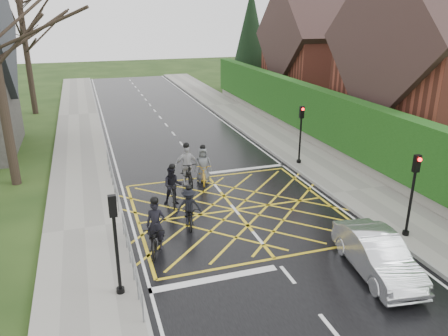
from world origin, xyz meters
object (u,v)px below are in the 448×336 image
cyclist_rear (157,233)px  cyclist_lead (203,169)px  cyclist_mid (189,211)px  car (377,254)px  cyclist_back (173,189)px  cyclist_front (187,169)px

cyclist_rear → cyclist_lead: 6.49m
cyclist_mid → car: (4.81, -5.02, 0.05)m
cyclist_back → car: size_ratio=0.48×
car → cyclist_rear: bearing=158.6°
car → cyclist_front: bearing=121.3°
cyclist_back → cyclist_rear: bearing=-99.8°
cyclist_back → cyclist_front: cyclist_front is taller
cyclist_back → cyclist_lead: (1.91, 2.11, -0.04)m
cyclist_mid → cyclist_front: (0.88, 4.06, 0.17)m
cyclist_front → cyclist_lead: 0.84m
cyclist_front → car: bearing=-66.5°
cyclist_front → cyclist_mid: bearing=-102.2°
cyclist_front → car: (3.93, -9.08, -0.12)m
cyclist_front → cyclist_lead: bearing=7.8°
cyclist_rear → cyclist_mid: bearing=60.4°
cyclist_lead → car: cyclist_lead is taller
cyclist_lead → car: size_ratio=0.52×
cyclist_back → cyclist_front: 2.28m
cyclist_lead → cyclist_mid: bearing=-99.3°
cyclist_back → cyclist_mid: size_ratio=1.08×
cyclist_mid → cyclist_front: 4.16m
cyclist_rear → cyclist_back: 3.75m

